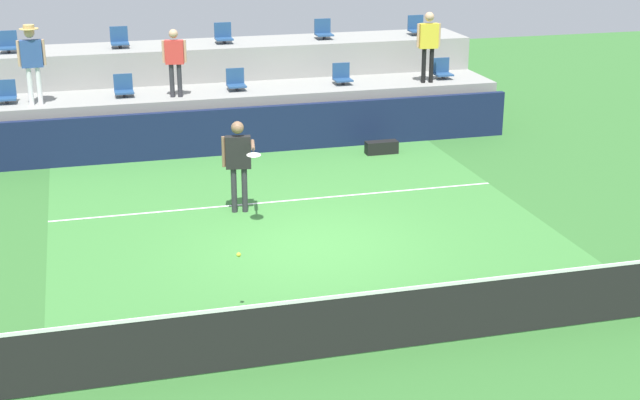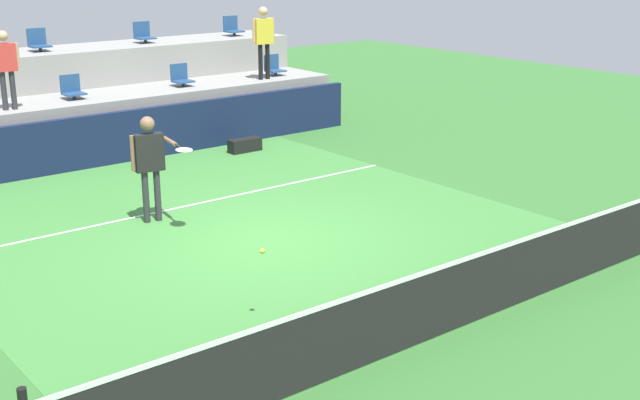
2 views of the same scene
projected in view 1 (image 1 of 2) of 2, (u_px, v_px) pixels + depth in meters
name	position (u px, v px, depth m)	size (l,w,h in m)	color
ground_plane	(311.00, 245.00, 16.19)	(40.00, 40.00, 0.00)	#336B2D
court_inner_paint	(298.00, 225.00, 17.10)	(9.00, 10.00, 0.01)	#3D7F38
court_service_line	(281.00, 201.00, 18.37)	(9.00, 0.06, 0.00)	white
tennis_net	(386.00, 318.00, 12.37)	(10.48, 0.08, 1.07)	black
sponsor_backboard	(247.00, 130.00, 21.48)	(13.00, 0.16, 1.10)	#141E42
seating_tier_lower	(237.00, 114.00, 22.64)	(13.00, 1.80, 1.25)	gray
seating_tier_upper	(225.00, 83.00, 24.15)	(13.00, 1.80, 2.10)	gray
stadium_chair_lower_far_left	(6.00, 94.00, 21.00)	(0.44, 0.40, 0.52)	#2D2D33
stadium_chair_lower_left	(124.00, 87.00, 21.65)	(0.44, 0.40, 0.52)	#2D2D33
stadium_chair_lower_center	(236.00, 81.00, 22.30)	(0.44, 0.40, 0.52)	#2D2D33
stadium_chair_lower_right	(342.00, 76.00, 22.96)	(0.44, 0.40, 0.52)	#2D2D33
stadium_chair_lower_far_right	(442.00, 70.00, 23.61)	(0.44, 0.40, 0.52)	#2D2D33
stadium_chair_upper_far_left	(8.00, 44.00, 22.38)	(0.44, 0.40, 0.52)	#2D2D33
stadium_chair_upper_left	(119.00, 39.00, 23.03)	(0.44, 0.40, 0.52)	#2D2D33
stadium_chair_upper_center	(223.00, 35.00, 23.67)	(0.44, 0.40, 0.52)	#2D2D33
stadium_chair_upper_right	(323.00, 31.00, 24.32)	(0.44, 0.40, 0.52)	#2D2D33
stadium_chair_upper_far_right	(417.00, 27.00, 24.97)	(0.44, 0.40, 0.52)	#2D2D33
tennis_player	(239.00, 157.00, 17.41)	(0.62, 1.29, 1.80)	#2D2D33
spectator_with_hat	(32.00, 56.00, 20.51)	(0.61, 0.44, 1.81)	white
spectator_leaning_on_rail	(175.00, 57.00, 21.35)	(0.57, 0.25, 1.59)	#2D2D33
spectator_in_grey	(429.00, 40.00, 22.85)	(0.61, 0.26, 1.76)	black
tennis_ball	(239.00, 255.00, 13.29)	(0.07, 0.07, 0.07)	#CCE033
equipment_bag	(382.00, 147.00, 21.56)	(0.76, 0.28, 0.30)	black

